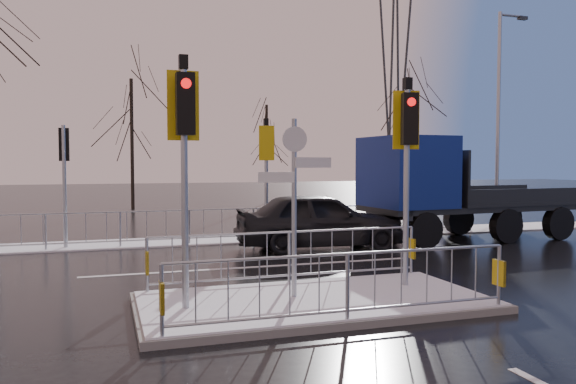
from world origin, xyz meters
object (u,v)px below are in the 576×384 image
object	(u,v)px
car_far_lane	(319,220)
street_lamp_right	(500,111)
flatbed_truck	(434,186)
traffic_island	(313,283)

from	to	relation	value
car_far_lane	street_lamp_right	distance (m)	9.20
car_far_lane	flatbed_truck	distance (m)	3.99
flatbed_truck	car_far_lane	bearing A→B (deg)	-177.23
car_far_lane	flatbed_truck	size ratio (longest dim) A/B	0.67
car_far_lane	flatbed_truck	bearing A→B (deg)	-82.60
flatbed_truck	traffic_island	bearing A→B (deg)	-135.56
car_far_lane	street_lamp_right	bearing A→B (deg)	-68.55
traffic_island	street_lamp_right	bearing A→B (deg)	38.73
flatbed_truck	street_lamp_right	size ratio (longest dim) A/B	0.89
traffic_island	street_lamp_right	xyz separation A→B (m)	(10.58, 8.49, 4.00)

